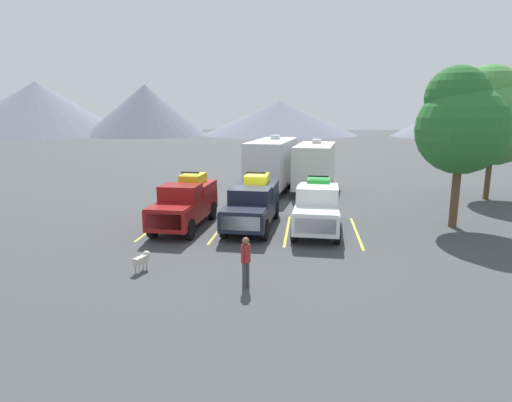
% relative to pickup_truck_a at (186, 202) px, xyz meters
% --- Properties ---
extents(ground_plane, '(240.00, 240.00, 0.00)m').
position_rel_pickup_truck_a_xyz_m(ground_plane, '(3.41, 0.80, -1.23)').
color(ground_plane, '#3F4244').
extents(pickup_truck_a, '(2.25, 5.67, 2.65)m').
position_rel_pickup_truck_a_xyz_m(pickup_truck_a, '(0.00, 0.00, 0.00)').
color(pickup_truck_a, maroon).
rests_on(pickup_truck_a, ground).
extents(pickup_truck_b, '(2.36, 5.98, 2.62)m').
position_rel_pickup_truck_a_xyz_m(pickup_truck_b, '(3.31, 0.52, -0.03)').
color(pickup_truck_b, black).
rests_on(pickup_truck_b, ground).
extents(pickup_truck_c, '(2.35, 5.84, 2.54)m').
position_rel_pickup_truck_a_xyz_m(pickup_truck_c, '(6.49, 0.21, -0.03)').
color(pickup_truck_c, white).
rests_on(pickup_truck_c, ground).
extents(lot_stripe_a, '(0.12, 5.50, 0.01)m').
position_rel_pickup_truck_a_xyz_m(lot_stripe_a, '(-1.55, -0.11, -1.23)').
color(lot_stripe_a, gold).
rests_on(lot_stripe_a, ground).
extents(lot_stripe_b, '(0.12, 5.50, 0.01)m').
position_rel_pickup_truck_a_xyz_m(lot_stripe_b, '(1.76, -0.11, -1.23)').
color(lot_stripe_b, gold).
rests_on(lot_stripe_b, ground).
extents(lot_stripe_c, '(0.12, 5.50, 0.01)m').
position_rel_pickup_truck_a_xyz_m(lot_stripe_c, '(5.06, -0.11, -1.23)').
color(lot_stripe_c, gold).
rests_on(lot_stripe_c, ground).
extents(lot_stripe_d, '(0.12, 5.50, 0.01)m').
position_rel_pickup_truck_a_xyz_m(lot_stripe_d, '(8.37, -0.11, -1.23)').
color(lot_stripe_d, gold).
rests_on(lot_stripe_d, ground).
extents(camper_trailer_a, '(3.36, 9.11, 3.95)m').
position_rel_pickup_truck_a_xyz_m(camper_trailer_a, '(3.43, 10.50, 0.85)').
color(camper_trailer_a, silver).
rests_on(camper_trailer_a, ground).
extents(camper_trailer_b, '(3.17, 7.79, 3.70)m').
position_rel_pickup_truck_a_xyz_m(camper_trailer_b, '(6.48, 10.31, 0.72)').
color(camper_trailer_b, silver).
rests_on(camper_trailer_b, ground).
extents(person_a, '(0.30, 0.33, 1.70)m').
position_rel_pickup_truck_a_xyz_m(person_a, '(4.06, -7.16, -0.25)').
color(person_a, '#3F3F42').
rests_on(person_a, ground).
extents(dog, '(0.43, 0.90, 0.67)m').
position_rel_pickup_truck_a_xyz_m(dog, '(0.15, -6.13, -0.78)').
color(dog, beige).
rests_on(dog, ground).
extents(tree_a, '(4.29, 4.29, 7.81)m').
position_rel_pickup_truck_a_xyz_m(tree_a, '(13.18, 1.63, 3.95)').
color(tree_a, brown).
rests_on(tree_a, ground).
extents(tree_b, '(5.28, 5.28, 8.59)m').
position_rel_pickup_truck_a_xyz_m(tree_b, '(17.60, 9.13, 4.13)').
color(tree_b, brown).
rests_on(tree_b, ground).
extents(mountain_ridge, '(151.95, 49.16, 12.96)m').
position_rel_pickup_truck_a_xyz_m(mountain_ridge, '(-14.11, 82.41, 4.17)').
color(mountain_ridge, slate).
rests_on(mountain_ridge, ground).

